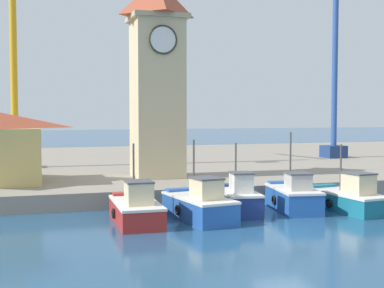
% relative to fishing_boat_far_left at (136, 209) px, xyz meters
% --- Properties ---
extents(ground_plane, '(300.00, 300.00, 0.00)m').
position_rel_fishing_boat_far_left_xyz_m(ground_plane, '(5.91, -4.26, -0.73)').
color(ground_plane, navy).
extents(quay_wharf, '(120.00, 40.00, 1.00)m').
position_rel_fishing_boat_far_left_xyz_m(quay_wharf, '(5.91, 23.95, -0.23)').
color(quay_wharf, gray).
rests_on(quay_wharf, ground).
extents(fishing_boat_far_left, '(2.24, 4.97, 3.90)m').
position_rel_fishing_boat_far_left_xyz_m(fishing_boat_far_left, '(0.00, 0.00, 0.00)').
color(fishing_boat_far_left, '#AD2823').
rests_on(fishing_boat_far_left, ground).
extents(fishing_boat_left_outer, '(2.85, 5.13, 4.06)m').
position_rel_fishing_boat_far_left_xyz_m(fishing_boat_left_outer, '(3.23, -0.15, 0.04)').
color(fishing_boat_left_outer, '#2356A8').
rests_on(fishing_boat_left_outer, ground).
extents(fishing_boat_left_inner, '(2.29, 4.29, 3.81)m').
position_rel_fishing_boat_far_left_xyz_m(fishing_boat_left_inner, '(5.74, 0.89, 0.07)').
color(fishing_boat_left_inner, navy).
rests_on(fishing_boat_left_inner, ground).
extents(fishing_boat_mid_left, '(2.66, 4.69, 4.35)m').
position_rel_fishing_boat_far_left_xyz_m(fishing_boat_mid_left, '(9.04, 0.85, 0.05)').
color(fishing_boat_mid_left, '#2356A8').
rests_on(fishing_boat_mid_left, ground).
extents(fishing_boat_center, '(2.67, 5.21, 3.67)m').
position_rel_fishing_boat_far_left_xyz_m(fishing_boat_center, '(11.89, -0.19, -0.00)').
color(fishing_boat_center, '#196B7F').
rests_on(fishing_boat_center, ground).
extents(clock_tower, '(3.77, 3.77, 15.11)m').
position_rel_fishing_boat_far_left_xyz_m(clock_tower, '(3.46, 10.14, 7.39)').
color(clock_tower, beige).
rests_on(clock_tower, quay_wharf).
extents(port_crane_near, '(5.42, 9.15, 22.93)m').
position_rel_fishing_boat_far_left_xyz_m(port_crane_near, '(-5.95, 19.76, 9.00)').
color(port_crane_near, '#976E11').
rests_on(port_crane_near, quay_wharf).
extents(port_crane_far, '(5.55, 8.56, 20.85)m').
position_rel_fishing_boat_far_left_xyz_m(port_crane_far, '(23.58, 20.72, 8.59)').
color(port_crane_far, navy).
rests_on(port_crane_far, quay_wharf).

